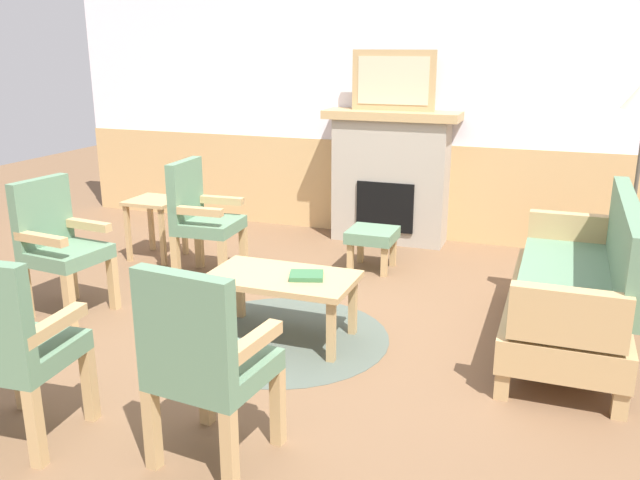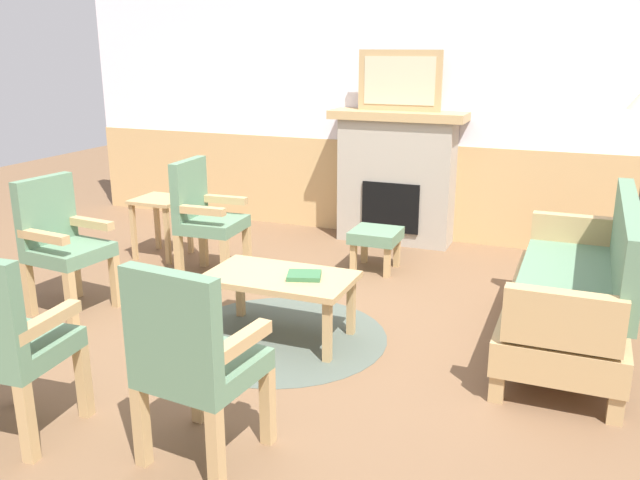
{
  "view_description": "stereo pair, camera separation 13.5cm",
  "coord_description": "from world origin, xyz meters",
  "px_view_note": "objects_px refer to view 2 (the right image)",
  "views": [
    {
      "loc": [
        1.56,
        -3.9,
        1.88
      ],
      "look_at": [
        0.0,
        0.35,
        0.55
      ],
      "focal_mm": 37.32,
      "sensor_mm": 36.0,
      "label": 1
    },
    {
      "loc": [
        1.69,
        -3.85,
        1.88
      ],
      "look_at": [
        0.0,
        0.35,
        0.55
      ],
      "focal_mm": 37.32,
      "sensor_mm": 36.0,
      "label": 2
    }
  ],
  "objects_px": {
    "fireplace": "(396,176)",
    "armchair_front_center": "(2,338)",
    "framed_picture": "(400,81)",
    "book_on_table": "(304,276)",
    "footstool": "(376,238)",
    "side_table": "(161,210)",
    "couch": "(576,291)",
    "armchair_front_left": "(193,356)",
    "coffee_table": "(280,283)",
    "armchair_by_window_left": "(204,213)",
    "armchair_near_fireplace": "(61,239)"
  },
  "relations": [
    {
      "from": "fireplace",
      "to": "armchair_front_center",
      "type": "distance_m",
      "value": 4.15
    },
    {
      "from": "armchair_front_center",
      "to": "framed_picture",
      "type": "bearing_deg",
      "value": 78.82
    },
    {
      "from": "book_on_table",
      "to": "footstool",
      "type": "xyz_separation_m",
      "value": [
        0.0,
        1.56,
        -0.17
      ]
    },
    {
      "from": "side_table",
      "to": "couch",
      "type": "bearing_deg",
      "value": -10.69
    },
    {
      "from": "couch",
      "to": "armchair_front_left",
      "type": "bearing_deg",
      "value": -129.22
    },
    {
      "from": "framed_picture",
      "to": "side_table",
      "type": "xyz_separation_m",
      "value": [
        -1.85,
        -1.29,
        -1.13
      ]
    },
    {
      "from": "armchair_front_center",
      "to": "coffee_table",
      "type": "bearing_deg",
      "value": 65.34
    },
    {
      "from": "couch",
      "to": "framed_picture",
      "type": "bearing_deg",
      "value": 131.22
    },
    {
      "from": "book_on_table",
      "to": "armchair_by_window_left",
      "type": "distance_m",
      "value": 1.56
    },
    {
      "from": "footstool",
      "to": "armchair_near_fireplace",
      "type": "height_order",
      "value": "armchair_near_fireplace"
    },
    {
      "from": "footstool",
      "to": "side_table",
      "type": "bearing_deg",
      "value": -169.4
    },
    {
      "from": "armchair_near_fireplace",
      "to": "coffee_table",
      "type": "bearing_deg",
      "value": 4.75
    },
    {
      "from": "footstool",
      "to": "armchair_by_window_left",
      "type": "distance_m",
      "value": 1.47
    },
    {
      "from": "armchair_by_window_left",
      "to": "side_table",
      "type": "distance_m",
      "value": 0.73
    },
    {
      "from": "coffee_table",
      "to": "footstool",
      "type": "relative_size",
      "value": 2.4
    },
    {
      "from": "armchair_front_left",
      "to": "armchair_by_window_left",
      "type": "bearing_deg",
      "value": 120.32
    },
    {
      "from": "armchair_front_left",
      "to": "framed_picture",
      "type": "bearing_deg",
      "value": 92.15
    },
    {
      "from": "armchair_by_window_left",
      "to": "armchair_front_left",
      "type": "relative_size",
      "value": 1.0
    },
    {
      "from": "fireplace",
      "to": "book_on_table",
      "type": "xyz_separation_m",
      "value": [
        0.09,
        -2.49,
        -0.2
      ]
    },
    {
      "from": "couch",
      "to": "coffee_table",
      "type": "xyz_separation_m",
      "value": [
        -1.8,
        -0.53,
        -0.01
      ]
    },
    {
      "from": "couch",
      "to": "armchair_front_left",
      "type": "height_order",
      "value": "same"
    },
    {
      "from": "coffee_table",
      "to": "armchair_near_fireplace",
      "type": "xyz_separation_m",
      "value": [
        -1.67,
        -0.14,
        0.15
      ]
    },
    {
      "from": "armchair_by_window_left",
      "to": "armchair_near_fireplace",
      "type": "bearing_deg",
      "value": -118.28
    },
    {
      "from": "book_on_table",
      "to": "armchair_front_left",
      "type": "relative_size",
      "value": 0.22
    },
    {
      "from": "coffee_table",
      "to": "book_on_table",
      "type": "xyz_separation_m",
      "value": [
        0.17,
        0.01,
        0.07
      ]
    },
    {
      "from": "book_on_table",
      "to": "armchair_front_center",
      "type": "relative_size",
      "value": 0.22
    },
    {
      "from": "framed_picture",
      "to": "coffee_table",
      "type": "relative_size",
      "value": 0.83
    },
    {
      "from": "armchair_near_fireplace",
      "to": "armchair_front_center",
      "type": "relative_size",
      "value": 1.0
    },
    {
      "from": "framed_picture",
      "to": "footstool",
      "type": "relative_size",
      "value": 2.0
    },
    {
      "from": "footstool",
      "to": "armchair_near_fireplace",
      "type": "xyz_separation_m",
      "value": [
        -1.84,
        -1.71,
        0.25
      ]
    },
    {
      "from": "book_on_table",
      "to": "armchair_front_left",
      "type": "bearing_deg",
      "value": -87.62
    },
    {
      "from": "framed_picture",
      "to": "armchair_by_window_left",
      "type": "distance_m",
      "value": 2.24
    },
    {
      "from": "side_table",
      "to": "fireplace",
      "type": "bearing_deg",
      "value": 34.95
    },
    {
      "from": "framed_picture",
      "to": "couch",
      "type": "bearing_deg",
      "value": -48.78
    },
    {
      "from": "fireplace",
      "to": "footstool",
      "type": "height_order",
      "value": "fireplace"
    },
    {
      "from": "fireplace",
      "to": "side_table",
      "type": "height_order",
      "value": "fireplace"
    },
    {
      "from": "footstool",
      "to": "armchair_front_left",
      "type": "relative_size",
      "value": 0.41
    },
    {
      "from": "book_on_table",
      "to": "armchair_front_left",
      "type": "height_order",
      "value": "armchair_front_left"
    },
    {
      "from": "armchair_near_fireplace",
      "to": "armchair_by_window_left",
      "type": "height_order",
      "value": "same"
    },
    {
      "from": "book_on_table",
      "to": "armchair_front_center",
      "type": "height_order",
      "value": "armchair_front_center"
    },
    {
      "from": "fireplace",
      "to": "armchair_front_left",
      "type": "relative_size",
      "value": 1.33
    },
    {
      "from": "armchair_near_fireplace",
      "to": "side_table",
      "type": "relative_size",
      "value": 1.78
    },
    {
      "from": "footstool",
      "to": "armchair_front_center",
      "type": "height_order",
      "value": "armchair_front_center"
    },
    {
      "from": "side_table",
      "to": "coffee_table",
      "type": "bearing_deg",
      "value": -34.38
    },
    {
      "from": "coffee_table",
      "to": "armchair_front_left",
      "type": "distance_m",
      "value": 1.42
    },
    {
      "from": "book_on_table",
      "to": "armchair_by_window_left",
      "type": "bearing_deg",
      "value": 145.26
    },
    {
      "from": "couch",
      "to": "armchair_near_fireplace",
      "type": "relative_size",
      "value": 1.84
    },
    {
      "from": "coffee_table",
      "to": "book_on_table",
      "type": "bearing_deg",
      "value": 2.68
    },
    {
      "from": "couch",
      "to": "armchair_front_center",
      "type": "distance_m",
      "value": 3.29
    },
    {
      "from": "couch",
      "to": "book_on_table",
      "type": "distance_m",
      "value": 1.72
    }
  ]
}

